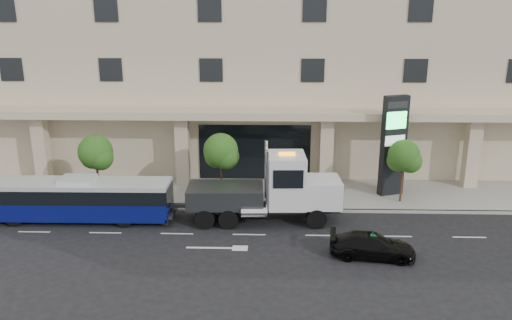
{
  "coord_description": "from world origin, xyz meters",
  "views": [
    {
      "loc": [
        1.12,
        -26.71,
        11.53
      ],
      "look_at": [
        0.28,
        2.0,
        3.27
      ],
      "focal_mm": 35.0,
      "sensor_mm": 36.0,
      "label": 1
    }
  ],
  "objects_px": {
    "black_sedan": "(372,246)",
    "tow_truck": "(271,191)",
    "city_bus": "(79,199)",
    "signage_pylon": "(393,145)"
  },
  "relations": [
    {
      "from": "city_bus",
      "to": "black_sedan",
      "type": "height_order",
      "value": "city_bus"
    },
    {
      "from": "city_bus",
      "to": "tow_truck",
      "type": "relative_size",
      "value": 1.06
    },
    {
      "from": "city_bus",
      "to": "tow_truck",
      "type": "bearing_deg",
      "value": 0.88
    },
    {
      "from": "black_sedan",
      "to": "signage_pylon",
      "type": "bearing_deg",
      "value": -10.85
    },
    {
      "from": "signage_pylon",
      "to": "city_bus",
      "type": "bearing_deg",
      "value": 174.01
    },
    {
      "from": "city_bus",
      "to": "black_sedan",
      "type": "bearing_deg",
      "value": -14.88
    },
    {
      "from": "black_sedan",
      "to": "tow_truck",
      "type": "bearing_deg",
      "value": 55.97
    },
    {
      "from": "tow_truck",
      "to": "signage_pylon",
      "type": "xyz_separation_m",
      "value": [
        7.95,
        4.49,
        1.62
      ]
    },
    {
      "from": "tow_truck",
      "to": "signage_pylon",
      "type": "bearing_deg",
      "value": 27.31
    },
    {
      "from": "city_bus",
      "to": "black_sedan",
      "type": "relative_size",
      "value": 2.53
    }
  ]
}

